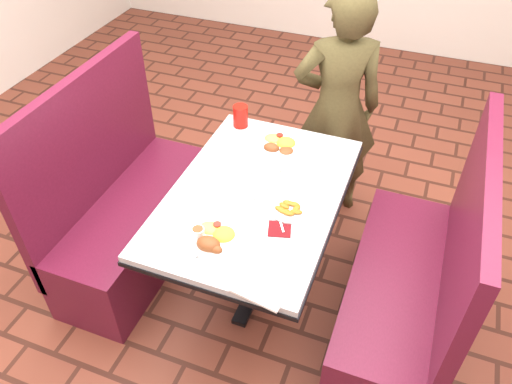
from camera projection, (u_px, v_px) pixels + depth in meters
The scene contains 14 objects.
dining_table at pixel (256, 206), 2.50m from camera, with size 0.81×1.21×0.75m.
booth_bench_left at pixel (129, 214), 2.92m from camera, with size 0.47×1.20×1.17m.
booth_bench_right at pixel (405, 293), 2.49m from camera, with size 0.47×1.20×1.17m.
diner_person at pixel (337, 109), 3.01m from camera, with size 0.55×0.36×1.49m, color brown.
near_dinner_plate at pixel (214, 236), 2.17m from camera, with size 0.25×0.25×0.08m.
far_dinner_plate at pixel (279, 143), 2.70m from camera, with size 0.26×0.26×0.07m.
plantain_plate at pixel (289, 209), 2.32m from camera, with size 0.18×0.18×0.03m.
maroon_napkin at pixel (280, 229), 2.24m from camera, with size 0.10×0.10×0.00m, color #5C0D12.
spoon_utensil at pixel (280, 222), 2.27m from camera, with size 0.01×0.13×0.00m, color silver.
red_tumbler at pixel (240, 116), 2.83m from camera, with size 0.08×0.08×0.13m, color red.
paper_napkin at pixel (262, 287), 1.99m from camera, with size 0.22×0.16×0.01m, color white.
knife_utensil at pixel (219, 243), 2.16m from camera, with size 0.01×0.17×0.00m, color silver.
fork_utensil at pixel (206, 247), 2.15m from camera, with size 0.01×0.16×0.00m, color silver.
lettuce_shreds at pixel (268, 186), 2.46m from camera, with size 0.28×0.32×0.00m, color #97CD52, non-canonical shape.
Camera 1 is at (0.65, -1.71, 2.35)m, focal length 35.00 mm.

